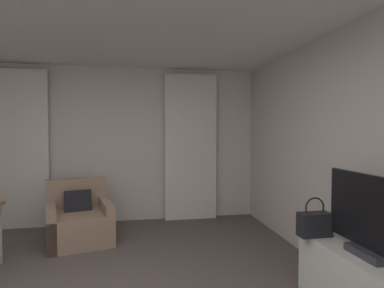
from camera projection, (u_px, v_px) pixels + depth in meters
wall_window at (109, 145)px, 5.34m from camera, size 5.12×0.06×2.60m
wall_right at (376, 158)px, 2.84m from camera, size 0.06×6.12×2.60m
curtain_left_panel at (18, 149)px, 4.96m from camera, size 0.90×0.06×2.50m
curtain_right_panel at (191, 147)px, 5.47m from camera, size 0.90×0.06×2.50m
armchair at (79, 222)px, 4.41m from camera, size 1.01×1.03×0.83m
tv_flatscreen at (371, 219)px, 2.47m from camera, size 0.20×0.95×0.64m
handbag_primary at (314, 223)px, 2.96m from camera, size 0.30×0.14×0.37m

